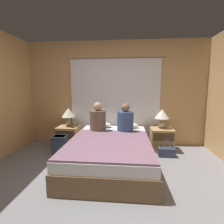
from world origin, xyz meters
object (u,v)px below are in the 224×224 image
(nightstand_left, at_px, (68,137))
(pillow_right, at_px, (128,125))
(beer_bottle_on_left_stand, at_px, (71,124))
(pillow_left, at_px, (101,125))
(lamp_left, at_px, (68,114))
(bed, at_px, (111,151))
(backpack_on_floor, at_px, (60,144))
(handbag_on_floor, at_px, (167,152))
(person_left_in_bed, at_px, (98,120))
(lamp_right, at_px, (162,116))
(nightstand_right, at_px, (162,139))
(person_right_in_bed, at_px, (125,120))

(nightstand_left, relative_size, pillow_right, 1.00)
(beer_bottle_on_left_stand, bearing_deg, pillow_left, 15.32)
(nightstand_left, distance_m, lamp_left, 0.53)
(bed, xyz_separation_m, backpack_on_floor, (-1.09, 0.30, -0.00))
(nightstand_left, height_order, pillow_right, pillow_right)
(lamp_left, bearing_deg, pillow_left, 1.31)
(bed, distance_m, handbag_on_floor, 1.19)
(lamp_left, distance_m, person_left_in_bed, 0.83)
(lamp_right, relative_size, backpack_on_floor, 1.05)
(nightstand_right, bearing_deg, bed, -144.80)
(lamp_right, xyz_separation_m, pillow_right, (-0.77, 0.02, -0.24))
(lamp_right, height_order, beer_bottle_on_left_stand, lamp_right)
(lamp_right, distance_m, pillow_left, 1.42)
(nightstand_left, xyz_separation_m, lamp_left, (0.00, 0.08, 0.53))
(bed, bearing_deg, person_right_in_bed, 62.84)
(lamp_right, xyz_separation_m, beer_bottle_on_left_stand, (-2.05, -0.16, -0.20))
(backpack_on_floor, bearing_deg, handbag_on_floor, 2.58)
(person_right_in_bed, distance_m, backpack_on_floor, 1.46)
(nightstand_right, height_order, lamp_left, lamp_left)
(beer_bottle_on_left_stand, bearing_deg, person_right_in_bed, -7.71)
(lamp_right, height_order, person_left_in_bed, person_left_in_bed)
(pillow_right, xyz_separation_m, handbag_on_floor, (0.80, -0.46, -0.43))
(pillow_right, xyz_separation_m, person_left_in_bed, (-0.64, -0.34, 0.19))
(lamp_left, bearing_deg, handbag_on_floor, -11.41)
(pillow_left, height_order, handbag_on_floor, pillow_left)
(person_right_in_bed, bearing_deg, pillow_left, 149.31)
(pillow_left, xyz_separation_m, backpack_on_floor, (-0.78, -0.56, -0.30))
(beer_bottle_on_left_stand, height_order, handbag_on_floor, beer_bottle_on_left_stand)
(person_left_in_bed, relative_size, backpack_on_floor, 1.52)
(nightstand_right, xyz_separation_m, backpack_on_floor, (-2.18, -0.47, -0.02))
(lamp_left, height_order, beer_bottle_on_left_stand, lamp_left)
(nightstand_left, bearing_deg, lamp_left, 90.00)
(person_right_in_bed, xyz_separation_m, beer_bottle_on_left_stand, (-1.23, 0.17, -0.14))
(lamp_left, xyz_separation_m, backpack_on_floor, (-0.01, -0.54, -0.55))
(lamp_left, bearing_deg, person_left_in_bed, -23.22)
(beer_bottle_on_left_stand, bearing_deg, pillow_right, 7.90)
(nightstand_right, height_order, beer_bottle_on_left_stand, beer_bottle_on_left_stand)
(person_right_in_bed, bearing_deg, lamp_left, 166.38)
(lamp_right, relative_size, beer_bottle_on_left_stand, 1.97)
(nightstand_right, bearing_deg, lamp_left, 178.01)
(person_left_in_bed, xyz_separation_m, handbag_on_floor, (1.44, -0.12, -0.62))
(bed, xyz_separation_m, nightstand_right, (1.09, 0.77, 0.01))
(person_right_in_bed, bearing_deg, bed, -117.16)
(nightstand_left, bearing_deg, backpack_on_floor, -90.99)
(pillow_left, relative_size, person_right_in_bed, 0.82)
(pillow_right, height_order, person_right_in_bed, person_right_in_bed)
(beer_bottle_on_left_stand, bearing_deg, lamp_right, 4.47)
(lamp_left, relative_size, pillow_left, 0.87)
(nightstand_left, height_order, lamp_right, lamp_right)
(beer_bottle_on_left_stand, relative_size, handbag_on_floor, 0.64)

